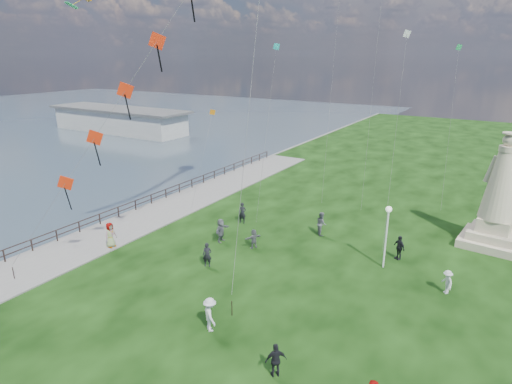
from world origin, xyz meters
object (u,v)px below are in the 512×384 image
Objects in this scene: person_5 at (221,230)px; person_11 at (254,239)px; person_6 at (242,213)px; person_8 at (447,282)px; statue at (498,204)px; pier_pavilion at (119,120)px; person_10 at (111,236)px; person_0 at (207,255)px; person_2 at (210,314)px; lamppost at (387,224)px; person_9 at (399,247)px; person_7 at (321,223)px; person_3 at (276,360)px.

person_5 is 1.26× the size of person_11.
person_6 is 1.20× the size of person_8.
person_6 is (-18.36, -6.08, -2.31)m from statue.
pier_pavilion is 3.53× the size of statue.
person_11 is at bearing -123.24° from person_8.
person_10 is (-6.26, -5.15, 0.02)m from person_5.
person_10 reaches higher than person_0.
person_6 is at bearing 78.74° from person_0.
lamppost is at bearing -81.36° from person_2.
person_2 is 14.23m from person_8.
person_8 is 0.79× the size of person_10.
person_9 is (6.31, 13.33, -0.05)m from person_2.
statue is 19.48m from person_6.
person_2 is 14.45m from person_7.
person_0 is 13.28m from person_9.
statue is at bearing 0.77° from person_6.
statue is 4.49× the size of person_10.
person_0 is (47.84, -35.12, -1.00)m from pier_pavilion.
person_11 is at bearing -167.75° from lamppost.
person_2 reaches higher than person_3.
person_2 is 1.01× the size of person_5.
person_7 is (6.68, 1.17, 0.05)m from person_6.
person_2 is 14.75m from person_9.
person_11 is at bearing -58.54° from person_10.
person_10 is at bearing -138.88° from person_6.
person_2 is (52.28, -40.65, -0.91)m from pier_pavilion.
statue reaches higher than person_5.
person_6 is 0.95× the size of person_10.
person_3 is (8.93, -6.68, -0.01)m from person_0.
lamppost is at bearing -153.22° from person_7.
person_3 is 16.23m from person_7.
pier_pavilion is 64.65m from person_9.
person_5 is 15.89m from person_8.
person_5 reaches higher than person_8.
statue is at bearing 52.69° from lamppost.
person_9 is at bearing 8.69° from person_0.
person_2 is (4.44, -5.52, 0.09)m from person_0.
person_5 is 0.97× the size of person_7.
person_0 is at bearing -133.93° from statue.
person_3 is 0.88× the size of person_7.
person_2 is 1.25× the size of person_8.
person_11 is (3.39, -3.67, -0.17)m from person_6.
person_2 is at bearing 143.37° from person_7.
person_2 reaches higher than person_0.
pier_pavilion is 17.87× the size of person_0.
person_6 is at bearing -96.14° from person_3.
person_3 is (-1.26, -12.71, -2.31)m from lamppost.
statue reaches higher than person_0.
statue is 4.75× the size of person_6.
person_2 is at bearing -78.47° from person_9.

